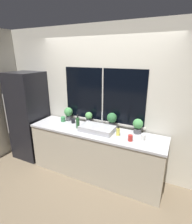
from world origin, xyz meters
TOP-DOWN VIEW (x-y plane):
  - ground_plane at (0.00, 0.00)m, footprint 14.00×14.00m
  - wall_back at (0.00, 0.66)m, footprint 8.00×0.09m
  - wall_left at (-2.20, 1.50)m, footprint 0.06×7.00m
  - counter at (0.00, 0.30)m, footprint 2.47×0.62m
  - refrigerator at (-1.60, 0.32)m, footprint 0.64×0.67m
  - sink at (0.05, 0.30)m, footprint 0.60×0.40m
  - potted_plant_far_left at (-0.71, 0.52)m, footprint 0.17×0.17m
  - potted_plant_center_left at (-0.24, 0.52)m, footprint 0.14×0.14m
  - potted_plant_center_right at (0.23, 0.52)m, footprint 0.18×0.18m
  - potted_plant_far_right at (0.70, 0.52)m, footprint 0.17×0.17m
  - soap_bottle at (0.43, 0.30)m, footprint 0.06×0.06m
  - bottle_tall at (-0.33, 0.27)m, footprint 0.06×0.06m
  - mug_red at (0.67, 0.19)m, footprint 0.07×0.07m
  - mug_white at (0.84, 0.30)m, footprint 0.07×0.07m
  - mug_green at (-0.78, 0.42)m, footprint 0.09×0.09m
  - mug_black at (-0.55, 0.44)m, footprint 0.07×0.07m

SIDE VIEW (x-z plane):
  - ground_plane at x=0.00m, z-range 0.00..0.00m
  - counter at x=0.00m, z-range 0.00..0.91m
  - refrigerator at x=-1.60m, z-range 0.00..1.86m
  - mug_black at x=-0.55m, z-range 0.91..1.00m
  - sink at x=0.05m, z-range 0.81..1.10m
  - mug_green at x=-0.78m, z-range 0.91..1.00m
  - mug_red at x=0.67m, z-range 0.91..1.00m
  - mug_white at x=0.84m, z-range 0.91..1.01m
  - soap_bottle at x=0.43m, z-range 0.89..1.05m
  - bottle_tall at x=-0.33m, z-range 0.89..1.14m
  - potted_plant_center_left at x=-0.24m, z-range 0.92..1.16m
  - potted_plant_far_right at x=0.70m, z-range 0.92..1.18m
  - potted_plant_far_left at x=-0.71m, z-range 0.93..1.20m
  - potted_plant_center_right at x=0.23m, z-range 0.94..1.23m
  - wall_left at x=-2.20m, z-range 0.00..2.70m
  - wall_back at x=0.00m, z-range 0.00..2.70m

